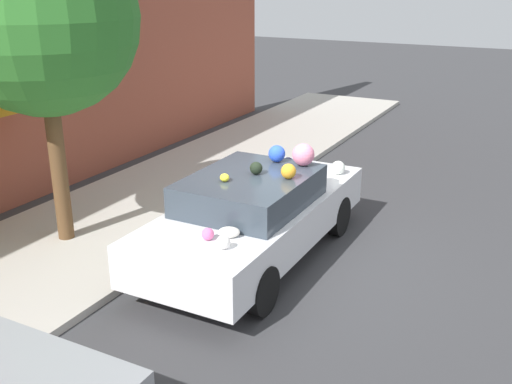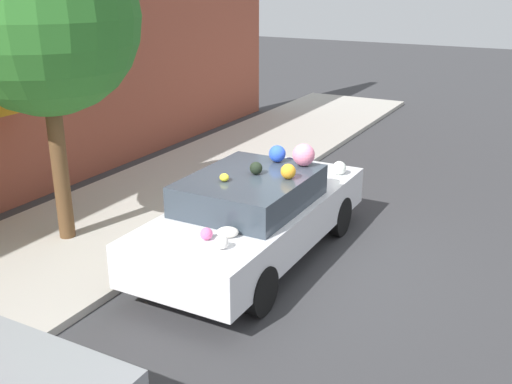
% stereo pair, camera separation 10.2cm
% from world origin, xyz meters
% --- Properties ---
extents(ground_plane, '(60.00, 60.00, 0.00)m').
position_xyz_m(ground_plane, '(0.00, 0.00, 0.00)').
color(ground_plane, '#38383A').
extents(sidewalk_curb, '(24.00, 3.20, 0.11)m').
position_xyz_m(sidewalk_curb, '(0.00, 2.70, 0.05)').
color(sidewalk_curb, '#B2ADA3').
rests_on(sidewalk_curb, ground).
extents(street_tree, '(2.72, 2.72, 4.65)m').
position_xyz_m(street_tree, '(-0.95, 2.86, 3.38)').
color(street_tree, brown).
rests_on(street_tree, sidewalk_curb).
extents(fire_hydrant, '(0.20, 0.20, 0.70)m').
position_xyz_m(fire_hydrant, '(1.80, 1.52, 0.45)').
color(fire_hydrant, gold).
rests_on(fire_hydrant, sidewalk_curb).
extents(art_car, '(4.38, 1.81, 1.65)m').
position_xyz_m(art_car, '(-0.01, 0.03, 0.72)').
color(art_car, silver).
rests_on(art_car, ground).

